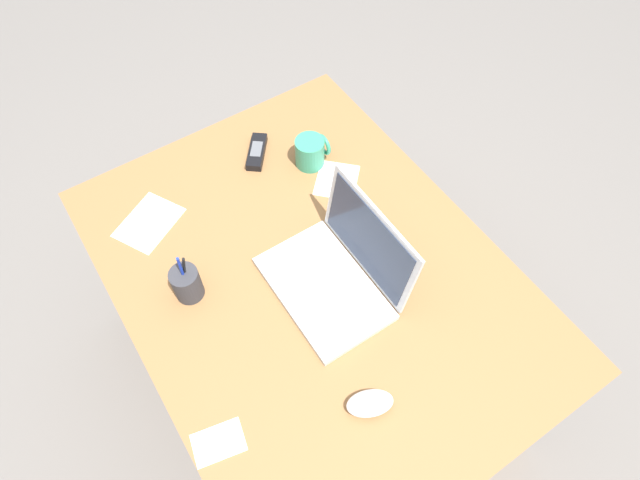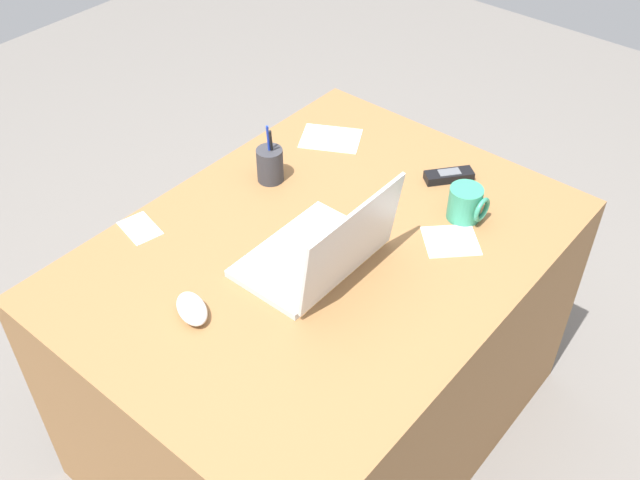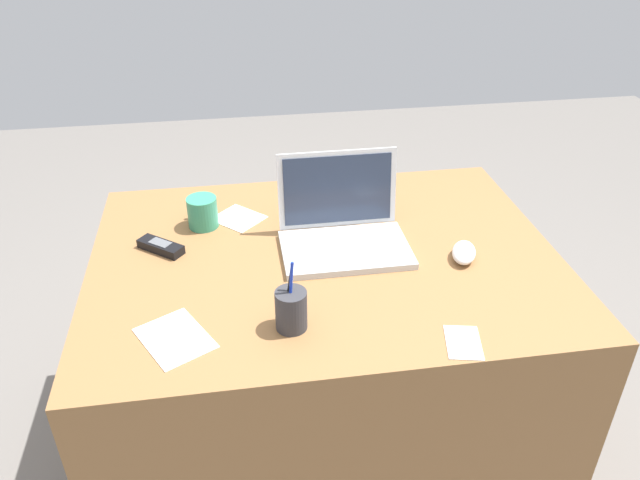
{
  "view_description": "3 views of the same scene",
  "coord_description": "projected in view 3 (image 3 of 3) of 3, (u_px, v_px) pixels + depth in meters",
  "views": [
    {
      "loc": [
        0.59,
        -0.36,
        1.94
      ],
      "look_at": [
        -0.02,
        0.04,
        0.82
      ],
      "focal_mm": 30.7,
      "sensor_mm": 36.0,
      "label": 1
    },
    {
      "loc": [
        1.03,
        0.85,
        1.91
      ],
      "look_at": [
        0.02,
        0.01,
        0.76
      ],
      "focal_mm": 41.33,
      "sensor_mm": 36.0,
      "label": 2
    },
    {
      "loc": [
        -0.23,
        -1.36,
        1.61
      ],
      "look_at": [
        -0.01,
        0.01,
        0.75
      ],
      "focal_mm": 34.72,
      "sensor_mm": 36.0,
      "label": 3
    }
  ],
  "objects": [
    {
      "name": "paper_note_right",
      "position": [
        238.0,
        218.0,
        1.81
      ],
      "size": [
        0.17,
        0.17,
        0.0
      ],
      "primitive_type": "cube",
      "rotation": [
        0.0,
        0.0,
        0.79
      ],
      "color": "white",
      "rests_on": "desk"
    },
    {
      "name": "paper_note_near_laptop",
      "position": [
        463.0,
        343.0,
        1.34
      ],
      "size": [
        0.1,
        0.12,
        0.0
      ],
      "primitive_type": "cube",
      "rotation": [
        0.0,
        0.0,
        -0.22
      ],
      "color": "white",
      "rests_on": "desk"
    },
    {
      "name": "pen_holder",
      "position": [
        291.0,
        310.0,
        1.36
      ],
      "size": [
        0.07,
        0.07,
        0.17
      ],
      "color": "#333338",
      "rests_on": "desk"
    },
    {
      "name": "cordless_phone",
      "position": [
        161.0,
        247.0,
        1.65
      ],
      "size": [
        0.13,
        0.12,
        0.03
      ],
      "color": "black",
      "rests_on": "desk"
    },
    {
      "name": "laptop",
      "position": [
        343.0,
        229.0,
        1.66
      ],
      "size": [
        0.34,
        0.26,
        0.23
      ],
      "color": "silver",
      "rests_on": "desk"
    },
    {
      "name": "ground_plane",
      "position": [
        324.0,
        438.0,
        2.02
      ],
      "size": [
        6.0,
        6.0,
        0.0
      ],
      "primitive_type": "plane",
      "color": "slate"
    },
    {
      "name": "coffee_mug_white",
      "position": [
        203.0,
        212.0,
        1.75
      ],
      "size": [
        0.08,
        0.1,
        0.09
      ],
      "color": "#338C6B",
      "rests_on": "desk"
    },
    {
      "name": "computer_mouse",
      "position": [
        464.0,
        252.0,
        1.62
      ],
      "size": [
        0.1,
        0.12,
        0.04
      ],
      "primitive_type": "ellipsoid",
      "rotation": [
        0.0,
        0.0,
        -0.39
      ],
      "color": "white",
      "rests_on": "desk"
    },
    {
      "name": "desk",
      "position": [
        325.0,
        355.0,
        1.83
      ],
      "size": [
        1.23,
        0.92,
        0.72
      ],
      "primitive_type": "cube",
      "color": "olive",
      "rests_on": "ground"
    },
    {
      "name": "paper_note_left",
      "position": [
        175.0,
        338.0,
        1.35
      ],
      "size": [
        0.19,
        0.21,
        0.0
      ],
      "primitive_type": "cube",
      "rotation": [
        0.0,
        0.0,
        0.5
      ],
      "color": "white",
      "rests_on": "desk"
    }
  ]
}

